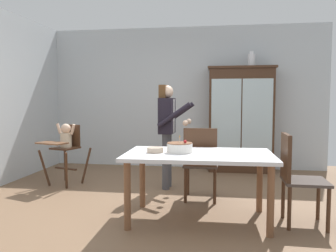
# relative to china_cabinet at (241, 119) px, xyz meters

# --- Properties ---
(ground_plane) EXTENTS (6.24, 6.24, 0.00)m
(ground_plane) POSITION_rel_china_cabinet_xyz_m (-1.06, -2.37, -0.96)
(ground_plane) COLOR brown
(wall_back) EXTENTS (5.32, 0.06, 2.70)m
(wall_back) POSITION_rel_china_cabinet_xyz_m (-1.06, 0.26, 0.39)
(wall_back) COLOR silver
(wall_back) RESTS_ON ground_plane
(china_cabinet) EXTENTS (1.20, 0.48, 1.91)m
(china_cabinet) POSITION_rel_china_cabinet_xyz_m (0.00, 0.00, 0.00)
(china_cabinet) COLOR #422819
(china_cabinet) RESTS_ON ground_plane
(ceramic_vase) EXTENTS (0.13, 0.13, 0.27)m
(ceramic_vase) POSITION_rel_china_cabinet_xyz_m (0.17, 0.00, 1.07)
(ceramic_vase) COLOR white
(ceramic_vase) RESTS_ON china_cabinet
(high_chair_with_toddler) EXTENTS (0.72, 0.80, 0.95)m
(high_chair_with_toddler) POSITION_rel_china_cabinet_xyz_m (-2.73, -1.43, -0.31)
(high_chair_with_toddler) COLOR #422819
(high_chair_with_toddler) RESTS_ON ground_plane
(adult_person) EXTENTS (0.50, 0.49, 1.53)m
(adult_person) POSITION_rel_china_cabinet_xyz_m (-1.14, -1.39, 0.01)
(adult_person) COLOR #47474C
(adult_person) RESTS_ON ground_plane
(dining_table) EXTENTS (1.60, 0.96, 0.74)m
(dining_table) POSITION_rel_china_cabinet_xyz_m (-0.60, -2.68, -0.31)
(dining_table) COLOR silver
(dining_table) RESTS_ON ground_plane
(birthday_cake) EXTENTS (0.28, 0.28, 0.19)m
(birthday_cake) POSITION_rel_china_cabinet_xyz_m (-0.81, -2.67, -0.17)
(birthday_cake) COLOR white
(birthday_cake) RESTS_ON dining_table
(serving_bowl) EXTENTS (0.18, 0.18, 0.05)m
(serving_bowl) POSITION_rel_china_cabinet_xyz_m (-1.08, -2.71, -0.19)
(serving_bowl) COLOR #C6AD93
(serving_bowl) RESTS_ON dining_table
(dining_chair_far_side) EXTENTS (0.44, 0.44, 0.96)m
(dining_chair_far_side) POSITION_rel_china_cabinet_xyz_m (-0.62, -1.99, -0.41)
(dining_chair_far_side) COLOR #422819
(dining_chair_far_side) RESTS_ON ground_plane
(dining_chair_right_end) EXTENTS (0.45, 0.45, 0.96)m
(dining_chair_right_end) POSITION_rel_china_cabinet_xyz_m (0.41, -2.65, -0.41)
(dining_chair_right_end) COLOR #422819
(dining_chair_right_end) RESTS_ON ground_plane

